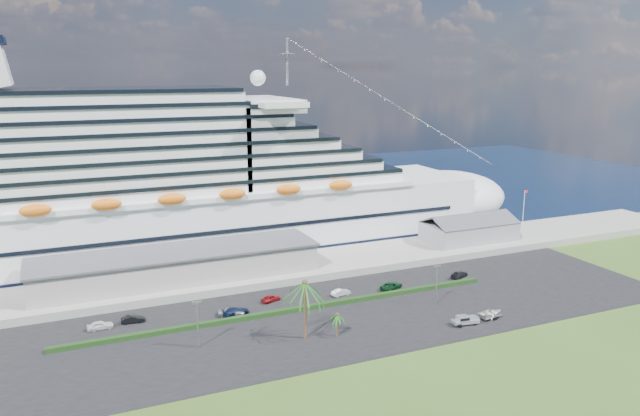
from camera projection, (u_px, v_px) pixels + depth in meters
name	position (u px, v px, depth m)	size (l,w,h in m)	color
ground	(366.00, 338.00, 110.10)	(420.00, 420.00, 0.00)	#38511B
asphalt_lot	(339.00, 315.00, 119.90)	(140.00, 38.00, 0.12)	black
wharf	(286.00, 268.00, 145.59)	(240.00, 20.00, 1.80)	gray
water	(198.00, 199.00, 226.09)	(420.00, 160.00, 0.02)	black
cruise_ship	(170.00, 191.00, 155.03)	(191.00, 38.00, 54.00)	silver
terminal_building	(178.00, 264.00, 134.84)	(61.00, 15.00, 6.30)	gray
port_shed	(469.00, 230.00, 165.26)	(24.00, 12.31, 7.37)	gray
flagpole	(524.00, 210.00, 171.50)	(1.08, 0.16, 12.00)	silver
hedge	(291.00, 310.00, 121.10)	(88.00, 1.10, 0.90)	black
lamp_post_left	(197.00, 318.00, 105.04)	(1.60, 0.35, 8.27)	gray
lamp_post_right	(437.00, 280.00, 123.92)	(1.60, 0.35, 8.27)	gray
palm_tall	(305.00, 289.00, 107.69)	(8.82, 8.82, 11.13)	#47301E
palm_short	(337.00, 317.00, 109.74)	(3.53, 3.53, 4.56)	#47301E
parked_car_0	(100.00, 325.00, 113.27)	(1.85, 4.60, 1.57)	white
parked_car_1	(133.00, 319.00, 116.14)	(1.51, 4.34, 1.43)	black
parked_car_2	(232.00, 312.00, 119.67)	(2.33, 5.06, 1.41)	#A3A4AC
parked_car_3	(236.00, 311.00, 119.72)	(2.19, 5.38, 1.56)	#111C3C
parked_car_4	(271.00, 298.00, 126.59)	(1.68, 4.19, 1.43)	maroon
parked_car_5	(341.00, 292.00, 130.07)	(1.46, 4.19, 1.38)	silver
parked_car_6	(391.00, 286.00, 133.70)	(2.60, 5.64, 1.57)	#0E3A1A
parked_car_7	(459.00, 274.00, 141.14)	(2.09, 5.13, 1.49)	black
pickup_truck	(465.00, 320.00, 115.20)	(5.31, 2.52, 1.80)	black
boat_trailer	(491.00, 313.00, 117.87)	(6.07, 4.36, 1.69)	gray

